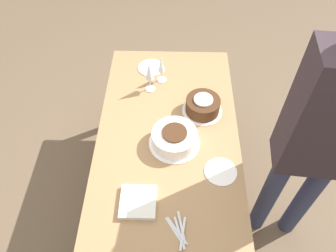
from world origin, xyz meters
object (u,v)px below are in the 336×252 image
(cake_front_chocolate, at_px, (203,106))
(wine_glass_near, at_px, (161,66))
(cake_center_white, at_px, (174,138))
(person_cutting, at_px, (324,135))
(wine_glass_far, at_px, (149,72))

(cake_front_chocolate, bearing_deg, wine_glass_near, 43.76)
(cake_center_white, relative_size, person_cutting, 0.17)
(cake_front_chocolate, distance_m, wine_glass_far, 0.41)
(wine_glass_near, bearing_deg, cake_center_white, -170.05)
(cake_center_white, height_order, person_cutting, person_cutting)
(cake_center_white, xyz_separation_m, wine_glass_near, (0.55, 0.10, 0.08))
(wine_glass_far, distance_m, person_cutting, 1.12)
(wine_glass_near, distance_m, wine_glass_far, 0.12)
(wine_glass_far, bearing_deg, wine_glass_near, -39.34)
(cake_front_chocolate, bearing_deg, person_cutting, -130.03)
(cake_center_white, distance_m, cake_front_chocolate, 0.32)
(wine_glass_far, height_order, person_cutting, person_cutting)
(wine_glass_far, bearing_deg, cake_front_chocolate, -119.11)
(cake_front_chocolate, relative_size, person_cutting, 0.15)
(cake_center_white, height_order, wine_glass_far, wine_glass_far)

